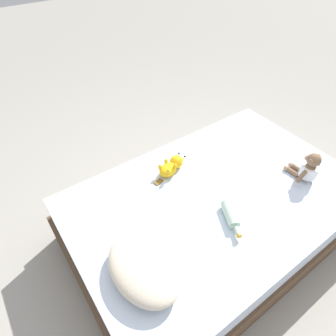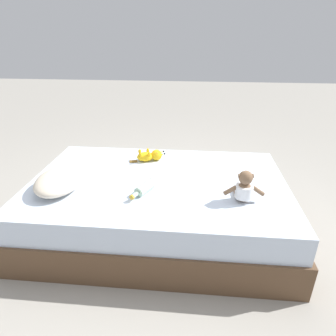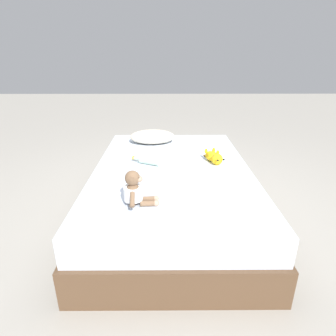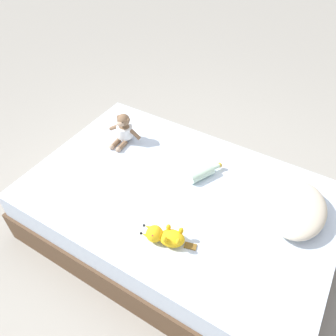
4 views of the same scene
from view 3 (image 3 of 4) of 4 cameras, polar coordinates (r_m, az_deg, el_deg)
ground_plane at (r=2.64m, az=0.80°, el=-9.40°), size 16.00×16.00×0.00m
bed at (r=2.53m, az=0.83°, el=-4.91°), size 1.34×2.07×0.47m
pillow at (r=3.09m, az=-3.15°, el=6.31°), size 0.49×0.36×0.13m
plush_monkey at (r=1.83m, az=-6.68°, el=-4.56°), size 0.23×0.29×0.24m
plush_yellow_creature at (r=2.56m, az=9.19°, el=2.16°), size 0.17×0.33×0.10m
glass_bottle at (r=2.49m, az=-3.84°, el=1.53°), size 0.26×0.16×0.07m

